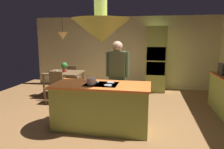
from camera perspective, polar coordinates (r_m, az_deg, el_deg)
name	(u,v)px	position (r m, az deg, el deg)	size (l,w,h in m)	color
ground	(104,124)	(4.56, -2.23, -13.31)	(8.16, 8.16, 0.00)	olive
wall_back	(125,53)	(7.61, 3.56, 6.02)	(6.80, 0.10, 2.55)	beige
kitchen_island	(102,106)	(4.21, -2.89, -8.63)	(1.92, 0.87, 0.93)	#939E42
oven_tower	(156,59)	(7.16, 11.92, 4.08)	(0.66, 0.62, 2.18)	#939E42
dining_table	(64,75)	(6.64, -12.96, -0.14)	(1.09, 0.93, 0.76)	brown
person_at_island	(117,74)	(4.71, 1.48, 0.19)	(0.53, 0.23, 1.73)	tan
range_hood	(101,29)	(3.99, -3.08, 12.26)	(1.10, 1.10, 1.00)	#939E42
pendant_light_over_table	(63,36)	(6.54, -13.38, 10.26)	(0.32, 0.32, 0.82)	#E0B266
chair_facing_island	(55,85)	(6.06, -15.49, -2.75)	(0.40, 0.40, 0.87)	brown
chair_by_back_wall	(73,76)	(7.29, -10.77, -0.43)	(0.40, 0.40, 0.87)	brown
potted_plant_on_table	(64,67)	(6.61, -12.92, 2.15)	(0.20, 0.20, 0.30)	#99382D
cup_on_table	(57,72)	(6.47, -14.99, 0.79)	(0.07, 0.07, 0.09)	white
cooking_pot_on_cooktop	(92,81)	(3.99, -5.63, -1.82)	(0.18, 0.18, 0.12)	#B2B2B7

